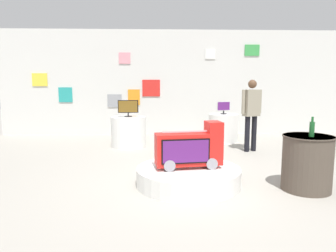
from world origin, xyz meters
TOP-DOWN VIEW (x-y plane):
  - ground_plane at (0.00, 0.00)m, footprint 30.00×30.00m
  - back_wall_display at (-0.01, 4.95)m, footprint 10.72×0.13m
  - main_display_pedestal at (-0.07, -0.06)m, footprint 1.67×1.67m
  - novelty_firetruck_tv at (-0.05, -0.06)m, footprint 1.09×0.49m
  - display_pedestal_left_rear at (-1.29, 3.04)m, footprint 0.89×0.89m
  - tv_on_left_rear at (-1.29, 3.04)m, footprint 0.51×0.19m
  - display_pedestal_center_rear at (1.28, 3.62)m, footprint 0.81×0.81m
  - tv_on_center_rear at (1.28, 3.62)m, footprint 0.38×0.16m
  - side_table_round at (1.71, -0.37)m, footprint 0.76×0.76m
  - bottle_on_side_table at (1.71, -0.45)m, footprint 0.07×0.07m
  - shopper_browsing_near_truck at (1.67, 2.39)m, footprint 0.53×0.33m

SIDE VIEW (x-z plane):
  - ground_plane at x=0.00m, z-range 0.00..0.00m
  - main_display_pedestal at x=-0.07m, z-range 0.00..0.28m
  - display_pedestal_left_rear at x=-1.29m, z-range 0.00..0.77m
  - display_pedestal_center_rear at x=1.28m, z-range 0.00..0.77m
  - side_table_round at x=1.71m, z-range 0.01..0.85m
  - novelty_firetruck_tv at x=-0.05m, z-range 0.22..0.96m
  - bottle_on_side_table at x=1.71m, z-range 0.82..1.11m
  - tv_on_center_rear at x=1.28m, z-range 0.80..1.14m
  - shopper_browsing_near_truck at x=1.67m, z-range 0.15..1.85m
  - tv_on_left_rear at x=-1.29m, z-range 0.80..1.22m
  - back_wall_display at x=-0.01m, z-range 0.00..3.24m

